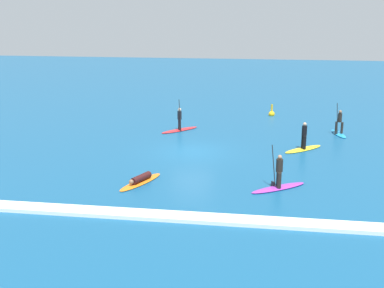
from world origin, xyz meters
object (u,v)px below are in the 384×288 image
object	(u,v)px
surfer_on_purple_board	(279,180)
surfer_on_red_board	(180,125)
surfer_on_yellow_board	(304,143)
surfer_on_blue_board	(339,128)
marker_buoy	(272,113)
surfer_on_orange_board	(141,180)

from	to	relation	value
surfer_on_purple_board	surfer_on_red_board	size ratio (longest dim) A/B	1.04
surfer_on_red_board	surfer_on_yellow_board	bearing A→B (deg)	108.78
surfer_on_purple_board	surfer_on_blue_board	world-z (taller)	surfer_on_blue_board
surfer_on_red_board	marker_buoy	xyz separation A→B (m)	(6.80, 6.31, -0.21)
marker_buoy	surfer_on_blue_board	bearing A→B (deg)	-50.88
marker_buoy	surfer_on_red_board	bearing A→B (deg)	-137.11
surfer_on_orange_board	marker_buoy	distance (m)	18.97
surfer_on_purple_board	marker_buoy	size ratio (longest dim) A/B	2.72
surfer_on_orange_board	surfer_on_blue_board	size ratio (longest dim) A/B	1.25
surfer_on_blue_board	surfer_on_red_board	bearing A→B (deg)	-99.07
surfer_on_red_board	surfer_on_purple_board	bearing A→B (deg)	74.53
surfer_on_red_board	surfer_on_blue_board	bearing A→B (deg)	135.46
surfer_on_purple_board	surfer_on_orange_board	bearing A→B (deg)	-34.41
surfer_on_blue_board	marker_buoy	bearing A→B (deg)	-152.68
surfer_on_blue_board	surfer_on_yellow_board	xyz separation A→B (m)	(-2.79, -4.41, -0.03)
surfer_on_purple_board	marker_buoy	distance (m)	17.51
surfer_on_blue_board	surfer_on_yellow_board	distance (m)	5.22
marker_buoy	surfer_on_purple_board	bearing A→B (deg)	-89.52
surfer_on_purple_board	surfer_on_yellow_board	xyz separation A→B (m)	(1.75, 7.33, -0.00)
surfer_on_orange_board	marker_buoy	size ratio (longest dim) A/B	2.95
surfer_on_orange_board	surfer_on_yellow_board	distance (m)	11.56
surfer_on_purple_board	surfer_on_red_board	world-z (taller)	surfer_on_red_board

